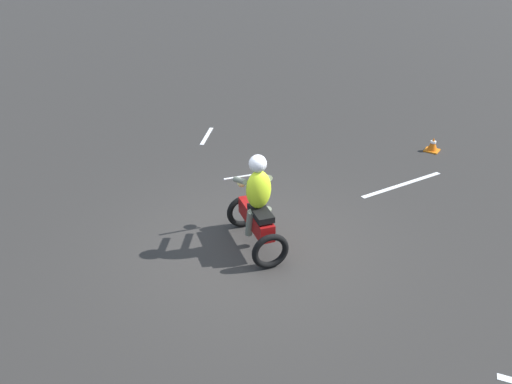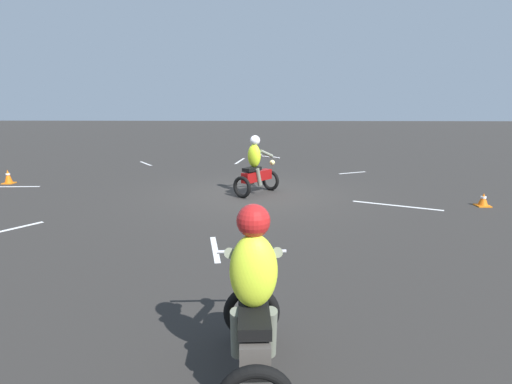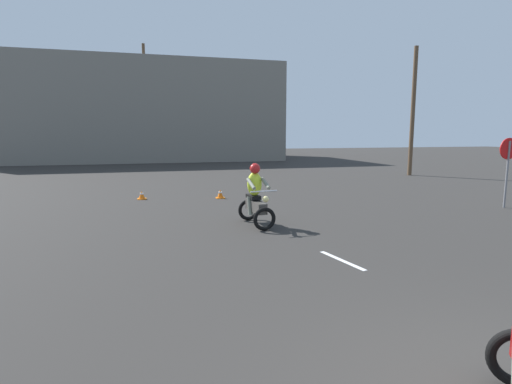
{
  "view_description": "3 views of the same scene",
  "coord_description": "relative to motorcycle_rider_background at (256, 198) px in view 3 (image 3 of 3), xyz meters",
  "views": [
    {
      "loc": [
        5.69,
        3.91,
        4.61
      ],
      "look_at": [
        -0.06,
        0.06,
        1.0
      ],
      "focal_mm": 35.0,
      "sensor_mm": 36.0,
      "label": 1
    },
    {
      "loc": [
        -0.42,
        11.13,
        2.43
      ],
      "look_at": [
        -0.17,
        3.99,
        0.9
      ],
      "focal_mm": 28.0,
      "sensor_mm": 36.0,
      "label": 2
    },
    {
      "loc": [
        -3.06,
        -2.17,
        2.44
      ],
      "look_at": [
        -0.29,
        7.93,
        0.9
      ],
      "focal_mm": 28.0,
      "sensor_mm": 36.0,
      "label": 3
    }
  ],
  "objects": [
    {
      "name": "motorcycle_rider_background",
      "position": [
        0.0,
        0.0,
        0.0
      ],
      "size": [
        0.74,
        1.53,
        1.66
      ],
      "rotation": [
        0.0,
        0.0,
        3.21
      ],
      "color": "black",
      "rests_on": "ground"
    },
    {
      "name": "stop_sign",
      "position": [
        8.62,
        0.25,
        0.91
      ],
      "size": [
        0.7,
        0.08,
        2.3
      ],
      "color": "slate",
      "rests_on": "ground"
    },
    {
      "name": "traffic_cone_near_right",
      "position": [
        -2.99,
        5.21,
        -0.58
      ],
      "size": [
        0.32,
        0.32,
        0.31
      ],
      "color": "orange",
      "rests_on": "ground"
    },
    {
      "name": "traffic_cone_far_right",
      "position": [
        -0.12,
        4.66,
        -0.56
      ],
      "size": [
        0.32,
        0.32,
        0.34
      ],
      "color": "orange",
      "rests_on": "ground"
    },
    {
      "name": "lane_stripe_n",
      "position": [
        0.81,
        -3.39,
        -0.72
      ],
      "size": [
        0.36,
        1.3,
        0.01
      ],
      "primitive_type": "cube",
      "rotation": [
        0.0,
        0.0,
        3.34
      ],
      "color": "silver",
      "rests_on": "ground"
    },
    {
      "name": "utility_pole_near",
      "position": [
        12.21,
        10.11,
        2.95
      ],
      "size": [
        0.24,
        0.24,
        7.35
      ],
      "primitive_type": "cylinder",
      "color": "brown",
      "rests_on": "ground"
    },
    {
      "name": "utility_pole_far",
      "position": [
        -2.67,
        24.24,
        4.05
      ],
      "size": [
        0.24,
        0.24,
        9.55
      ],
      "primitive_type": "cylinder",
      "color": "brown",
      "rests_on": "ground"
    },
    {
      "name": "building_backdrop",
      "position": [
        -3.57,
        29.72,
        3.62
      ],
      "size": [
        25.82,
        11.8,
        8.69
      ],
      "primitive_type": "cube",
      "color": "gray",
      "rests_on": "ground"
    }
  ]
}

